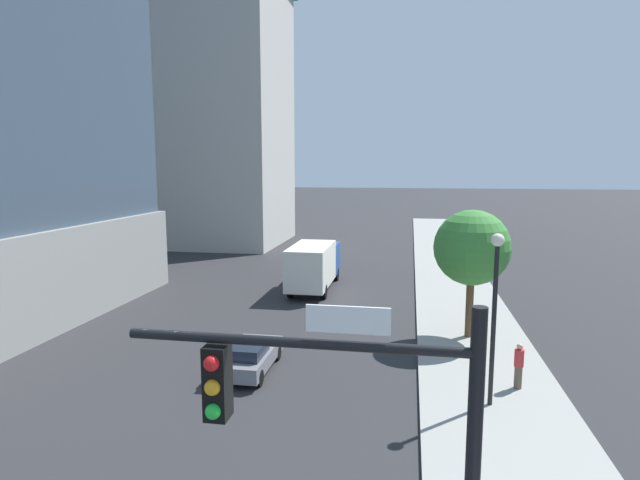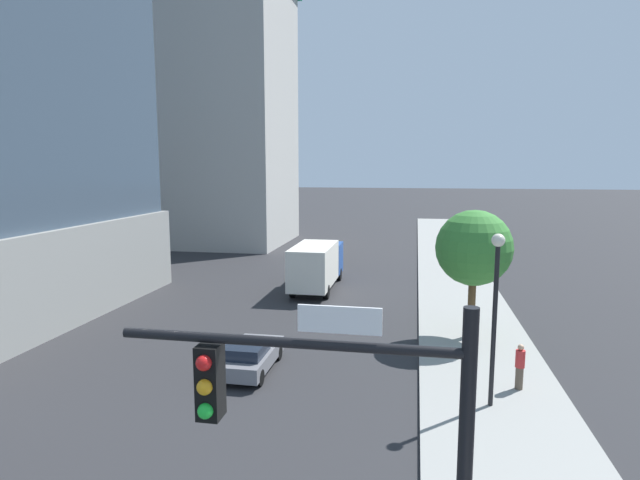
{
  "view_description": "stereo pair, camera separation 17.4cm",
  "coord_description": "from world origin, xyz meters",
  "px_view_note": "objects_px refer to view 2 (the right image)",
  "views": [
    {
      "loc": [
        4.7,
        -2.43,
        8.27
      ],
      "look_at": [
        1.77,
        14.29,
        5.85
      ],
      "focal_mm": 29.09,
      "sensor_mm": 36.0,
      "label": 1
    },
    {
      "loc": [
        4.87,
        -2.4,
        8.27
      ],
      "look_at": [
        1.77,
        14.29,
        5.85
      ],
      "focal_mm": 29.09,
      "sensor_mm": 36.0,
      "label": 2
    }
  ],
  "objects_px": {
    "street_lamp": "(496,295)",
    "box_truck": "(317,264)",
    "construction_building": "(215,89)",
    "traffic_light_pole": "(350,453)",
    "pedestrian_red_shirt": "(520,366)",
    "car_gray": "(249,356)",
    "street_tree": "(474,248)"
  },
  "relations": [
    {
      "from": "street_tree",
      "to": "pedestrian_red_shirt",
      "type": "relative_size",
      "value": 3.59
    },
    {
      "from": "traffic_light_pole",
      "to": "box_truck",
      "type": "distance_m",
      "value": 28.02
    },
    {
      "from": "pedestrian_red_shirt",
      "to": "box_truck",
      "type": "bearing_deg",
      "value": 125.46
    },
    {
      "from": "street_tree",
      "to": "box_truck",
      "type": "height_order",
      "value": "street_tree"
    },
    {
      "from": "street_lamp",
      "to": "pedestrian_red_shirt",
      "type": "distance_m",
      "value": 3.59
    },
    {
      "from": "construction_building",
      "to": "pedestrian_red_shirt",
      "type": "bearing_deg",
      "value": -53.79
    },
    {
      "from": "street_tree",
      "to": "car_gray",
      "type": "distance_m",
      "value": 11.47
    },
    {
      "from": "car_gray",
      "to": "street_lamp",
      "type": "bearing_deg",
      "value": -10.25
    },
    {
      "from": "traffic_light_pole",
      "to": "box_truck",
      "type": "height_order",
      "value": "traffic_light_pole"
    },
    {
      "from": "box_truck",
      "to": "pedestrian_red_shirt",
      "type": "xyz_separation_m",
      "value": [
        10.37,
        -14.56,
        -0.75
      ]
    },
    {
      "from": "construction_building",
      "to": "box_truck",
      "type": "relative_size",
      "value": 5.02
    },
    {
      "from": "construction_building",
      "to": "traffic_light_pole",
      "type": "relative_size",
      "value": 6.2
    },
    {
      "from": "traffic_light_pole",
      "to": "street_lamp",
      "type": "relative_size",
      "value": 1.08
    },
    {
      "from": "box_truck",
      "to": "pedestrian_red_shirt",
      "type": "distance_m",
      "value": 17.9
    },
    {
      "from": "pedestrian_red_shirt",
      "to": "street_lamp",
      "type": "bearing_deg",
      "value": -127.86
    },
    {
      "from": "construction_building",
      "to": "street_lamp",
      "type": "bearing_deg",
      "value": -56.3
    },
    {
      "from": "traffic_light_pole",
      "to": "box_truck",
      "type": "bearing_deg",
      "value": 101.8
    },
    {
      "from": "construction_building",
      "to": "traffic_light_pole",
      "type": "bearing_deg",
      "value": -66.47
    },
    {
      "from": "traffic_light_pole",
      "to": "street_lamp",
      "type": "xyz_separation_m",
      "value": [
        3.46,
        11.19,
        -0.46
      ]
    },
    {
      "from": "street_lamp",
      "to": "pedestrian_red_shirt",
      "type": "xyz_separation_m",
      "value": [
        1.21,
        1.55,
        -3.01
      ]
    },
    {
      "from": "car_gray",
      "to": "pedestrian_red_shirt",
      "type": "distance_m",
      "value": 10.38
    },
    {
      "from": "pedestrian_red_shirt",
      "to": "street_tree",
      "type": "bearing_deg",
      "value": 101.35
    },
    {
      "from": "box_truck",
      "to": "traffic_light_pole",
      "type": "bearing_deg",
      "value": -78.2
    },
    {
      "from": "traffic_light_pole",
      "to": "car_gray",
      "type": "xyz_separation_m",
      "value": [
        -5.7,
        12.85,
        -3.83
      ]
    },
    {
      "from": "car_gray",
      "to": "box_truck",
      "type": "xyz_separation_m",
      "value": [
        0.0,
        14.46,
        1.11
      ]
    },
    {
      "from": "construction_building",
      "to": "pedestrian_red_shirt",
      "type": "relative_size",
      "value": 23.27
    },
    {
      "from": "traffic_light_pole",
      "to": "street_tree",
      "type": "distance_m",
      "value": 18.86
    },
    {
      "from": "street_lamp",
      "to": "box_truck",
      "type": "relative_size",
      "value": 0.75
    },
    {
      "from": "construction_building",
      "to": "traffic_light_pole",
      "type": "height_order",
      "value": "construction_building"
    },
    {
      "from": "street_lamp",
      "to": "box_truck",
      "type": "bearing_deg",
      "value": 119.63
    },
    {
      "from": "car_gray",
      "to": "box_truck",
      "type": "relative_size",
      "value": 0.51
    },
    {
      "from": "street_lamp",
      "to": "car_gray",
      "type": "distance_m",
      "value": 9.9
    }
  ]
}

